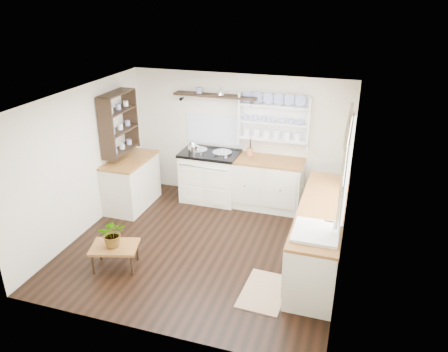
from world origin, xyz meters
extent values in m
cube|color=black|center=(0.00, 0.00, 0.00)|extent=(4.00, 3.80, 0.01)
cube|color=silver|center=(0.00, 1.90, 1.15)|extent=(4.00, 0.02, 2.30)
cube|color=silver|center=(2.00, 0.00, 1.15)|extent=(0.02, 3.80, 2.30)
cube|color=silver|center=(-2.00, 0.00, 1.15)|extent=(0.02, 3.80, 2.30)
cube|color=white|center=(0.00, 0.00, 2.30)|extent=(4.00, 3.80, 0.01)
cube|color=white|center=(1.96, 0.15, 1.50)|extent=(0.04, 1.40, 1.00)
cube|color=white|center=(1.94, 0.15, 1.50)|extent=(0.02, 1.50, 1.10)
cube|color=beige|center=(1.92, 0.15, 2.08)|extent=(0.04, 1.55, 0.18)
cube|color=white|center=(-0.44, 1.57, 0.44)|extent=(1.01, 0.65, 0.88)
cube|color=black|center=(-0.44, 1.57, 0.91)|extent=(1.05, 0.69, 0.05)
cylinder|color=silver|center=(-0.68, 1.57, 0.95)|extent=(0.34, 0.34, 0.03)
cylinder|color=silver|center=(-0.21, 1.57, 0.95)|extent=(0.34, 0.34, 0.03)
cylinder|color=silver|center=(-0.44, 1.20, 0.78)|extent=(0.90, 0.02, 0.02)
cube|color=beige|center=(0.60, 1.60, 0.44)|extent=(1.25, 0.60, 0.88)
cube|color=brown|center=(0.60, 1.60, 0.88)|extent=(1.27, 0.63, 0.04)
cube|color=beige|center=(1.70, 0.10, 0.44)|extent=(0.60, 2.40, 0.88)
cube|color=brown|center=(1.70, 0.10, 0.88)|extent=(0.62, 2.43, 0.04)
cube|color=white|center=(1.70, -0.65, 0.80)|extent=(0.55, 0.60, 0.28)
cylinder|color=silver|center=(1.90, -0.65, 1.00)|extent=(0.02, 0.02, 0.22)
cube|color=beige|center=(-1.70, 0.90, 0.44)|extent=(0.60, 1.10, 0.88)
cube|color=brown|center=(-1.70, 0.90, 0.88)|extent=(0.62, 1.13, 0.04)
cube|color=white|center=(0.65, 1.88, 1.55)|extent=(1.20, 0.03, 0.90)
cube|color=white|center=(0.65, 1.79, 1.55)|extent=(1.20, 0.22, 0.02)
cylinder|color=navy|center=(0.65, 1.80, 1.82)|extent=(0.20, 0.02, 0.20)
cube|color=black|center=(-0.40, 1.77, 1.92)|extent=(1.50, 0.24, 0.04)
cone|color=black|center=(-1.05, 1.84, 1.81)|extent=(0.06, 0.20, 0.06)
cone|color=black|center=(0.25, 1.84, 1.81)|extent=(0.06, 0.20, 0.06)
cube|color=black|center=(-1.84, 0.90, 1.55)|extent=(0.28, 0.80, 1.05)
cylinder|color=#AE693F|center=(0.26, 1.68, 0.98)|extent=(0.12, 0.12, 0.14)
cube|color=brown|center=(-1.00, -0.89, 0.33)|extent=(0.74, 0.61, 0.04)
cylinder|color=black|center=(-1.21, -1.13, 0.15)|extent=(0.04, 0.04, 0.31)
cylinder|color=black|center=(-1.31, -0.79, 0.15)|extent=(0.04, 0.04, 0.31)
cylinder|color=black|center=(-0.70, -0.98, 0.15)|extent=(0.04, 0.04, 0.31)
cylinder|color=black|center=(-0.80, -0.64, 0.15)|extent=(0.04, 0.04, 0.31)
imported|color=#3F7233|center=(-1.00, -0.89, 0.55)|extent=(0.47, 0.45, 0.41)
cube|color=#937955|center=(1.13, -0.80, 0.01)|extent=(0.59, 0.88, 0.02)
camera|label=1|loc=(2.02, -5.36, 3.65)|focal=35.00mm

